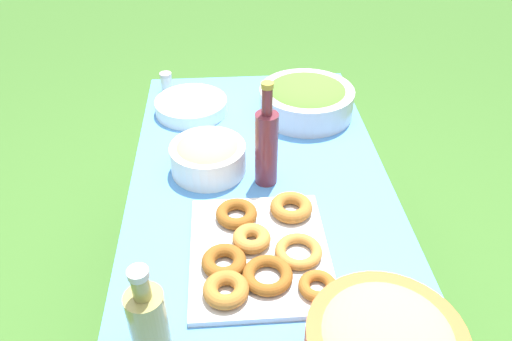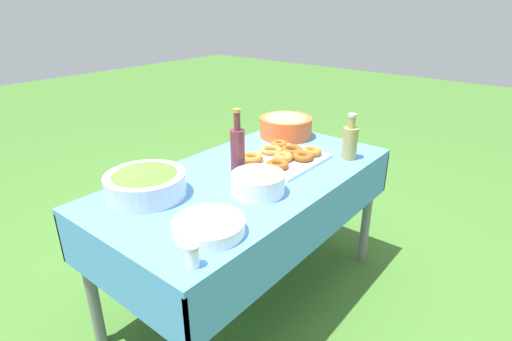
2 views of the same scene
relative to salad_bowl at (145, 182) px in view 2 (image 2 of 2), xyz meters
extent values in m
plane|color=#3D6B28|center=(0.43, -0.19, -0.76)|extent=(14.00, 14.00, 0.00)
cube|color=#4C8CD1|center=(0.43, -0.19, -0.07)|extent=(1.46, 0.76, 0.02)
cube|color=#4C8CD1|center=(0.43, -0.56, -0.19)|extent=(1.46, 0.01, 0.22)
cube|color=#4C8CD1|center=(0.43, 0.18, -0.19)|extent=(1.46, 0.01, 0.22)
cube|color=#4C8CD1|center=(-0.30, -0.19, -0.19)|extent=(0.01, 0.76, 0.22)
cube|color=#4C8CD1|center=(1.15, -0.19, -0.19)|extent=(0.01, 0.76, 0.22)
cylinder|color=slate|center=(1.10, -0.51, -0.42)|extent=(0.05, 0.05, 0.67)
cylinder|color=slate|center=(-0.24, 0.13, -0.42)|extent=(0.05, 0.05, 0.67)
cylinder|color=slate|center=(1.10, 0.13, -0.42)|extent=(0.05, 0.05, 0.67)
cylinder|color=silver|center=(0.00, 0.00, -0.01)|extent=(0.33, 0.33, 0.10)
ellipsoid|color=#51892D|center=(0.00, 0.00, 0.02)|extent=(0.29, 0.29, 0.07)
cylinder|color=white|center=(0.31, -0.34, -0.02)|extent=(0.22, 0.22, 0.09)
ellipsoid|color=tan|center=(0.31, -0.34, 0.01)|extent=(0.20, 0.20, 0.07)
cube|color=silver|center=(0.67, -0.22, -0.05)|extent=(0.40, 0.34, 0.02)
torus|color=brown|center=(0.55, -0.27, -0.03)|extent=(0.11, 0.11, 0.03)
torus|color=#B27533|center=(0.64, -0.23, -0.03)|extent=(0.12, 0.12, 0.03)
torus|color=brown|center=(0.76, -0.20, -0.03)|extent=(0.12, 0.12, 0.03)
torus|color=#A36628|center=(0.53, -0.12, -0.03)|extent=(0.14, 0.14, 0.03)
torus|color=#93561E|center=(0.80, -0.09, -0.03)|extent=(0.09, 0.09, 0.03)
torus|color=#B27533|center=(0.69, -0.12, -0.03)|extent=(0.16, 0.16, 0.03)
torus|color=brown|center=(0.71, -0.30, -0.03)|extent=(0.15, 0.15, 0.03)
torus|color=#A36628|center=(0.79, -0.30, -0.03)|extent=(0.13, 0.13, 0.03)
cylinder|color=white|center=(-0.04, -0.40, -0.05)|extent=(0.25, 0.25, 0.01)
cylinder|color=white|center=(-0.04, -0.40, -0.04)|extent=(0.25, 0.25, 0.01)
cylinder|color=white|center=(-0.04, -0.40, -0.03)|extent=(0.25, 0.25, 0.01)
cylinder|color=white|center=(-0.04, -0.40, -0.02)|extent=(0.25, 0.25, 0.01)
cylinder|color=#998E4C|center=(0.91, -0.45, 0.02)|extent=(0.08, 0.08, 0.16)
cylinder|color=#998E4C|center=(0.91, -0.45, 0.13)|extent=(0.03, 0.03, 0.06)
cylinder|color=#B7B7B7|center=(0.91, -0.45, 0.16)|extent=(0.04, 0.04, 0.01)
cylinder|color=maroon|center=(0.37, -0.17, 0.05)|extent=(0.07, 0.07, 0.23)
cylinder|color=maroon|center=(0.37, -0.17, 0.20)|extent=(0.03, 0.03, 0.08)
cylinder|color=#A58C33|center=(0.37, -0.17, 0.25)|extent=(0.03, 0.03, 0.02)
cylinder|color=#E05B28|center=(0.99, 0.00, 0.00)|extent=(0.30, 0.30, 0.12)
ellipsoid|color=tan|center=(0.99, 0.00, 0.04)|extent=(0.27, 0.27, 0.07)
cylinder|color=white|center=(-0.20, -0.50, -0.03)|extent=(0.04, 0.04, 0.06)
cylinder|color=silver|center=(-0.20, -0.50, 0.01)|extent=(0.04, 0.04, 0.01)
camera|label=1|loc=(1.51, -0.29, 0.85)|focal=35.00mm
camera|label=2|loc=(-0.86, -1.28, 0.69)|focal=28.00mm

